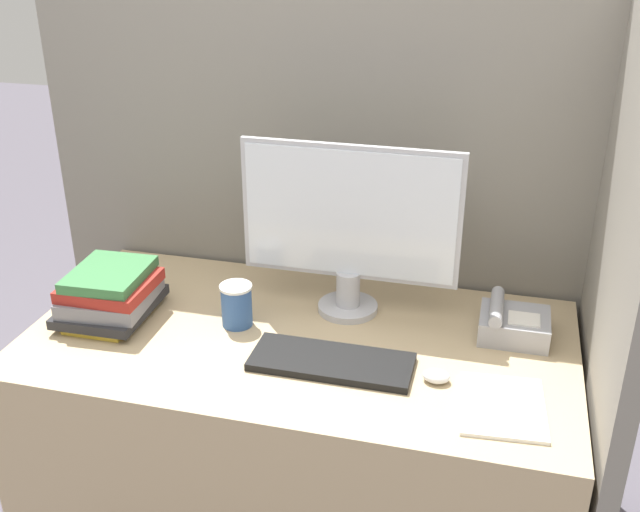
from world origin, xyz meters
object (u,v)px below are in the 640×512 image
Objects in this scene: monitor at (349,228)px; coffee_cup at (237,305)px; desk_telephone at (512,324)px; book_stack at (110,294)px; keyboard at (332,362)px; mouse at (436,376)px.

coffee_cup is at bearing -150.58° from monitor.
monitor is 0.51m from desk_telephone.
desk_telephone is (0.75, 0.13, -0.02)m from coffee_cup.
keyboard is at bearing -7.15° from book_stack.
keyboard is 0.27m from mouse.
book_stack is (-0.36, -0.05, 0.01)m from coffee_cup.
coffee_cup is at bearing 156.23° from keyboard.
keyboard is at bearing -149.44° from desk_telephone.
book_stack reaches higher than keyboard.
coffee_cup reaches higher than mouse.
monitor is at bearing 134.08° from mouse.
mouse reaches higher than keyboard.
book_stack is 1.55× the size of desk_telephone.
mouse is (0.27, -0.01, 0.01)m from keyboard.
mouse is 0.36× the size of desk_telephone.
desk_telephone reaches higher than mouse.
coffee_cup is (-0.28, -0.16, -0.20)m from monitor.
monitor is 1.48× the size of keyboard.
monitor is 0.38m from coffee_cup.
coffee_cup reaches higher than desk_telephone.
coffee_cup reaches higher than keyboard.
monitor is at bearing 94.35° from keyboard.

